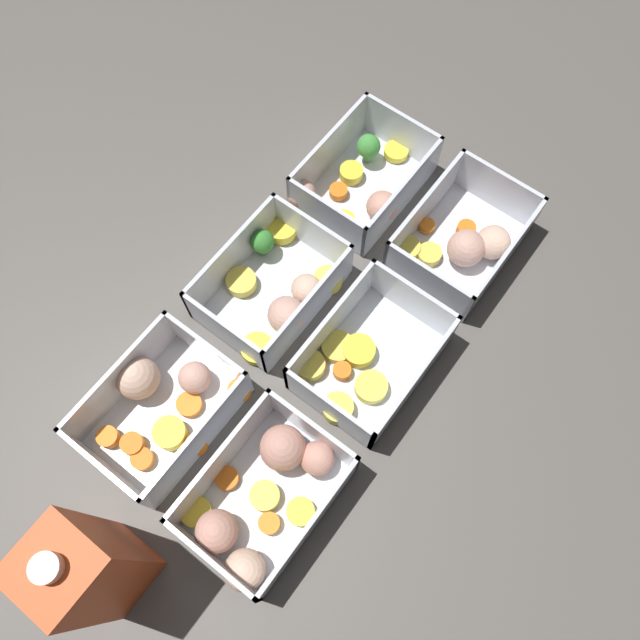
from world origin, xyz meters
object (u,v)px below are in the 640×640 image
(juice_carton, at_px, (91,568))
(container_near_left, at_px, (359,182))
(container_near_center, at_px, (277,287))
(container_far_right, at_px, (263,496))
(container_near_right, at_px, (160,402))
(container_far_center, at_px, (364,360))
(container_far_left, at_px, (465,241))

(juice_carton, bearing_deg, container_near_left, -171.84)
(container_near_center, bearing_deg, container_far_right, 35.18)
(container_near_right, distance_m, juice_carton, 0.19)
(container_near_left, xyz_separation_m, container_near_center, (0.18, 0.01, -0.00))
(container_near_center, relative_size, container_near_right, 1.14)
(container_far_center, height_order, container_far_right, same)
(container_far_center, bearing_deg, container_near_left, -142.93)
(container_far_right, xyz_separation_m, juice_carton, (0.15, -0.07, 0.07))
(container_near_right, relative_size, container_far_left, 1.03)
(container_near_left, distance_m, juice_carton, 0.53)
(juice_carton, bearing_deg, container_near_right, -152.05)
(juice_carton, bearing_deg, container_near_center, -169.11)
(container_far_left, distance_m, container_far_right, 0.39)
(container_far_left, bearing_deg, container_far_center, -2.86)
(juice_carton, bearing_deg, container_far_left, 171.44)
(container_near_right, height_order, container_far_center, same)
(container_far_center, height_order, juice_carton, juice_carton)
(container_near_center, distance_m, juice_carton, 0.36)
(container_near_center, xyz_separation_m, container_near_right, (0.19, -0.02, 0.00))
(container_near_center, xyz_separation_m, juice_carton, (0.34, 0.07, 0.07))
(container_far_left, height_order, container_far_center, same)
(container_far_center, distance_m, container_far_right, 0.19)
(container_far_left, xyz_separation_m, container_far_center, (0.20, -0.01, -0.00))
(container_near_right, xyz_separation_m, container_far_right, (0.01, 0.16, 0.00))
(container_near_left, bearing_deg, container_near_right, -1.03)
(container_near_center, height_order, container_far_left, same)
(container_near_right, bearing_deg, container_far_left, 156.78)
(container_far_left, bearing_deg, container_near_right, -23.22)
(container_near_center, height_order, container_far_center, same)
(container_near_right, distance_m, container_far_center, 0.23)
(container_near_left, distance_m, container_far_center, 0.24)
(container_near_left, xyz_separation_m, container_far_center, (0.19, 0.15, -0.00))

